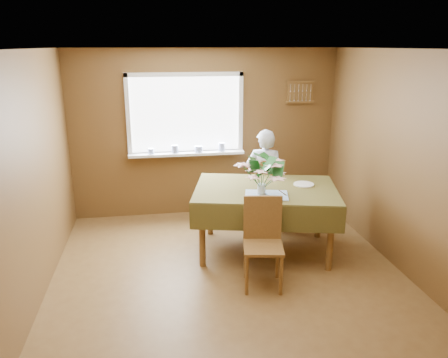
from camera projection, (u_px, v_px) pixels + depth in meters
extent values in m
plane|color=brown|center=(232.00, 284.00, 4.84)|extent=(4.50, 4.50, 0.00)
plane|color=white|center=(234.00, 49.00, 4.11)|extent=(4.50, 4.50, 0.00)
plane|color=brown|center=(206.00, 134.00, 6.59)|extent=(4.00, 0.00, 4.00)
plane|color=brown|center=(309.00, 294.00, 2.35)|extent=(4.00, 0.00, 4.00)
plane|color=brown|center=(27.00, 186.00, 4.16)|extent=(0.00, 4.50, 4.50)
plane|color=brown|center=(412.00, 167.00, 4.79)|extent=(0.00, 4.50, 4.50)
cube|color=white|center=(185.00, 115.00, 6.45)|extent=(1.60, 0.01, 1.10)
cube|color=white|center=(184.00, 74.00, 6.26)|extent=(1.72, 0.06, 0.06)
cube|color=white|center=(186.00, 153.00, 6.60)|extent=(1.72, 0.06, 0.06)
cube|color=white|center=(128.00, 116.00, 6.30)|extent=(0.06, 0.06, 1.22)
cube|color=white|center=(241.00, 113.00, 6.56)|extent=(0.06, 0.06, 1.22)
cube|color=white|center=(187.00, 153.00, 6.53)|extent=(1.72, 0.20, 0.04)
cylinder|color=white|center=(151.00, 151.00, 6.41)|extent=(0.09, 0.09, 0.08)
cylinder|color=white|center=(175.00, 149.00, 6.46)|extent=(0.11, 0.11, 0.12)
cylinder|color=white|center=(199.00, 149.00, 6.52)|extent=(0.12, 0.12, 0.09)
cylinder|color=white|center=(222.00, 147.00, 6.57)|extent=(0.10, 0.10, 0.13)
cube|color=brown|center=(300.00, 92.00, 6.62)|extent=(0.40, 0.03, 0.30)
cube|color=brown|center=(301.00, 82.00, 6.56)|extent=(0.44, 0.04, 0.03)
cube|color=brown|center=(300.00, 102.00, 6.65)|extent=(0.44, 0.04, 0.03)
cylinder|color=brown|center=(202.00, 235.00, 5.13)|extent=(0.08, 0.08, 0.79)
cylinder|color=brown|center=(330.00, 239.00, 5.03)|extent=(0.08, 0.08, 0.79)
cylinder|color=brown|center=(210.00, 207.00, 6.02)|extent=(0.08, 0.08, 0.79)
cylinder|color=brown|center=(319.00, 210.00, 5.92)|extent=(0.08, 0.08, 0.79)
cube|color=brown|center=(266.00, 190.00, 5.40)|extent=(1.88, 1.47, 0.04)
cube|color=#3E3816|center=(266.00, 188.00, 5.39)|extent=(1.96, 1.55, 0.01)
cube|color=#3E3816|center=(267.00, 219.00, 4.88)|extent=(1.69, 0.41, 0.31)
cube|color=#3E3816|center=(265.00, 186.00, 6.00)|extent=(1.69, 0.41, 0.31)
cube|color=#3E3816|center=(197.00, 199.00, 5.50)|extent=(0.29, 1.15, 0.31)
cube|color=#3E3816|center=(336.00, 202.00, 5.38)|extent=(0.29, 1.15, 0.31)
cube|color=#51B3E6|center=(266.00, 195.00, 5.12)|extent=(0.57, 0.47, 0.01)
cylinder|color=brown|center=(276.00, 203.00, 6.62)|extent=(0.04, 0.04, 0.46)
cylinder|color=brown|center=(252.00, 204.00, 6.60)|extent=(0.04, 0.04, 0.46)
cylinder|color=brown|center=(281.00, 212.00, 6.27)|extent=(0.04, 0.04, 0.46)
cylinder|color=brown|center=(255.00, 213.00, 6.24)|extent=(0.04, 0.04, 0.46)
cube|color=brown|center=(266.00, 192.00, 6.36)|extent=(0.47, 0.47, 0.03)
cube|color=brown|center=(269.00, 178.00, 6.09)|extent=(0.43, 0.07, 0.52)
cylinder|color=brown|center=(247.00, 276.00, 4.57)|extent=(0.04, 0.04, 0.45)
cylinder|color=brown|center=(281.00, 276.00, 4.57)|extent=(0.04, 0.04, 0.45)
cylinder|color=brown|center=(246.00, 259.00, 4.91)|extent=(0.04, 0.04, 0.45)
cylinder|color=brown|center=(277.00, 260.00, 4.91)|extent=(0.04, 0.04, 0.45)
cube|color=brown|center=(263.00, 247.00, 4.67)|extent=(0.49, 0.49, 0.03)
cube|color=brown|center=(263.00, 217.00, 4.78)|extent=(0.42, 0.10, 0.50)
imported|color=white|center=(264.00, 179.00, 6.19)|extent=(0.61, 0.49, 1.43)
cylinder|color=white|center=(261.00, 189.00, 5.15)|extent=(0.10, 0.10, 0.13)
cylinder|color=#33662D|center=(262.00, 181.00, 5.12)|extent=(0.06, 0.06, 0.09)
cylinder|color=white|center=(304.00, 184.00, 5.50)|extent=(0.27, 0.27, 0.01)
cube|color=silver|center=(283.00, 193.00, 5.18)|extent=(0.05, 0.20, 0.00)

